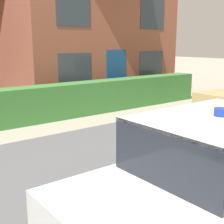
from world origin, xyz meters
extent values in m
cube|color=#5B5B60|center=(0.00, 4.14, 0.01)|extent=(28.00, 6.07, 0.01)
cube|color=#3D7F38|center=(-1.25, 8.75, 0.54)|extent=(15.21, 0.75, 1.08)
cylinder|color=black|center=(-2.54, 2.92, 0.33)|extent=(0.64, 0.20, 0.64)
cylinder|color=black|center=(0.05, 2.92, 0.33)|extent=(0.64, 0.20, 0.64)
cube|color=white|center=(-1.25, 2.17, 0.50)|extent=(4.19, 1.71, 0.63)
cube|color=#232833|center=(-1.10, 2.17, 1.14)|extent=(2.13, 1.53, 0.65)
cube|color=white|center=(-1.10, 2.17, 1.45)|extent=(2.13, 1.53, 0.04)
cube|color=orange|center=(-1.25, 3.02, 0.55)|extent=(3.97, 0.02, 0.07)
cylinder|color=#1933A5|center=(-1.10, 2.17, 1.52)|extent=(0.18, 0.18, 0.10)
cylinder|color=black|center=(4.03, 5.77, 0.30)|extent=(0.58, 0.22, 0.57)
cube|color=#93513D|center=(3.46, 13.13, 2.42)|extent=(7.12, 6.43, 4.84)
cube|color=navy|center=(3.45, 9.90, 1.05)|extent=(1.00, 0.02, 2.10)
cube|color=#333D47|center=(1.50, 9.90, 1.36)|extent=(1.40, 0.02, 1.30)
cube|color=#333D47|center=(5.42, 9.90, 1.36)|extent=(1.40, 0.02, 1.30)
cube|color=#333D47|center=(1.50, 9.90, 3.58)|extent=(1.40, 0.02, 1.30)
cube|color=#333D47|center=(5.42, 9.90, 3.58)|extent=(1.40, 0.02, 1.30)
camera|label=1|loc=(-4.51, 0.03, 2.35)|focal=50.00mm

